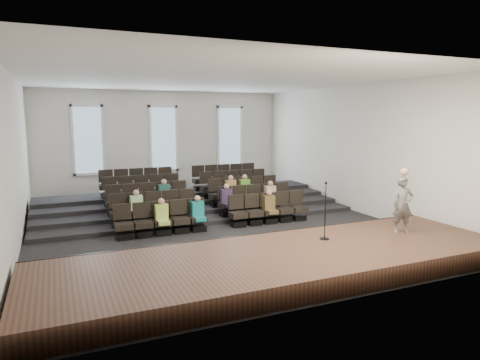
# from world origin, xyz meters

# --- Properties ---
(ground) EXTENTS (14.00, 14.00, 0.00)m
(ground) POSITION_xyz_m (0.00, 0.00, 0.00)
(ground) COLOR black
(ground) RESTS_ON ground
(ceiling) EXTENTS (12.00, 14.00, 0.02)m
(ceiling) POSITION_xyz_m (0.00, 0.00, 5.01)
(ceiling) COLOR white
(ceiling) RESTS_ON ground
(wall_back) EXTENTS (12.00, 0.04, 5.00)m
(wall_back) POSITION_xyz_m (0.00, 7.02, 2.50)
(wall_back) COLOR silver
(wall_back) RESTS_ON ground
(wall_front) EXTENTS (12.00, 0.04, 5.00)m
(wall_front) POSITION_xyz_m (0.00, -7.02, 2.50)
(wall_front) COLOR silver
(wall_front) RESTS_ON ground
(wall_left) EXTENTS (0.04, 14.00, 5.00)m
(wall_left) POSITION_xyz_m (-6.02, 0.00, 2.50)
(wall_left) COLOR silver
(wall_left) RESTS_ON ground
(wall_right) EXTENTS (0.04, 14.00, 5.00)m
(wall_right) POSITION_xyz_m (6.02, 0.00, 2.50)
(wall_right) COLOR silver
(wall_right) RESTS_ON ground
(stage) EXTENTS (11.80, 3.60, 0.50)m
(stage) POSITION_xyz_m (0.00, -5.10, 0.25)
(stage) COLOR #4C3220
(stage) RESTS_ON ground
(stage_lip) EXTENTS (11.80, 0.06, 0.52)m
(stage_lip) POSITION_xyz_m (0.00, -3.33, 0.25)
(stage_lip) COLOR black
(stage_lip) RESTS_ON ground
(risers) EXTENTS (11.80, 4.80, 0.60)m
(risers) POSITION_xyz_m (0.00, 3.17, 0.20)
(risers) COLOR black
(risers) RESTS_ON ground
(seating_rows) EXTENTS (6.80, 4.70, 1.67)m
(seating_rows) POSITION_xyz_m (-0.00, 1.54, 0.68)
(seating_rows) COLOR black
(seating_rows) RESTS_ON ground
(windows) EXTENTS (8.44, 0.10, 3.24)m
(windows) POSITION_xyz_m (0.00, 6.95, 2.70)
(windows) COLOR white
(windows) RESTS_ON wall_back
(audience) EXTENTS (5.45, 2.64, 1.10)m
(audience) POSITION_xyz_m (0.21, 0.45, 0.83)
(audience) COLOR #B1D254
(audience) RESTS_ON seating_rows
(speaker) EXTENTS (0.68, 0.56, 1.59)m
(speaker) POSITION_xyz_m (3.92, -4.84, 1.30)
(speaker) COLOR #5B5956
(speaker) RESTS_ON stage
(mic_stand) EXTENTS (0.26, 0.26, 1.56)m
(mic_stand) POSITION_xyz_m (1.55, -4.51, 0.96)
(mic_stand) COLOR black
(mic_stand) RESTS_ON stage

